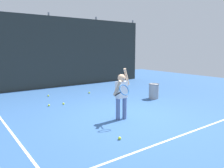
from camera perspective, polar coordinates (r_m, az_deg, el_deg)
The scene contains 15 objects.
ground_plane at distance 6.25m, azimuth 4.29°, elevation -8.26°, with size 20.00×20.00×0.00m, color #335B93.
court_line_baseline at distance 5.14m, azimuth 17.08°, elevation -12.56°, with size 9.00×0.05×0.00m, color white.
court_line_sideline at distance 5.92m, azimuth -25.12°, elevation -10.14°, with size 0.05×9.00×0.00m, color white.
back_fence_windscreen at distance 10.88m, azimuth -15.40°, elevation 7.79°, with size 10.51×0.08×3.33m, color #282D2B.
fence_post_2 at distance 10.94m, azimuth -15.53°, elevation 8.18°, with size 0.09×0.09×3.48m, color slate.
fence_post_3 at distance 12.08m, azimuth -4.02°, elevation 8.56°, with size 0.09×0.09×3.48m, color slate.
fence_post_4 at distance 13.61m, azimuth 5.22°, elevation 8.62°, with size 0.09×0.09×3.48m, color slate.
tennis_player at distance 5.80m, azimuth 2.45°, elevation -2.19°, with size 0.69×0.60×1.35m.
ball_hopper at distance 8.44m, azimuth 10.64°, elevation -1.77°, with size 0.38×0.38×0.56m.
tennis_ball_0 at distance 4.73m, azimuth 1.96°, elevation -13.70°, with size 0.07×0.07×0.07m, color #CCE033.
tennis_ball_1 at distance 8.93m, azimuth 2.33°, elevation -2.68°, with size 0.07×0.07×0.07m, color #CCE033.
tennis_ball_2 at distance 7.54m, azimuth -15.85°, elevation -5.26°, with size 0.07×0.07×0.07m, color #CCE033.
tennis_ball_3 at distance 9.31m, azimuth -5.85°, elevation -2.23°, with size 0.07×0.07×0.07m, color #CCE033.
tennis_ball_5 at distance 9.04m, azimuth -15.99°, elevation -2.89°, with size 0.07×0.07×0.07m, color #CCE033.
tennis_ball_6 at distance 7.63m, azimuth -12.32°, elevation -4.95°, with size 0.07×0.07×0.07m, color #CCE033.
Camera 1 is at (-3.88, -4.53, 1.88)m, focal length 35.70 mm.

